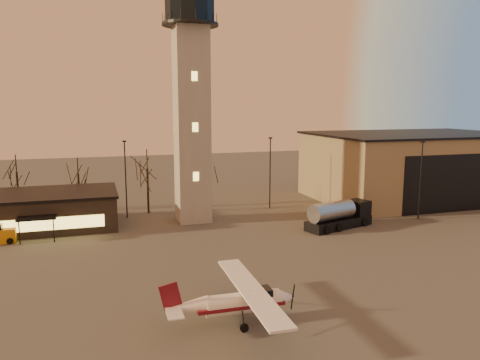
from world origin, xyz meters
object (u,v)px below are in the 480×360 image
object	(u,v)px
hangar	(413,166)
fuel_truck	(339,217)
cessna_front	(245,306)
terminal	(6,212)
control_tower	(191,91)

from	to	relation	value
hangar	fuel_truck	xyz separation A→B (m)	(-20.01, -12.69, -3.84)
cessna_front	fuel_truck	xyz separation A→B (m)	(18.40, 20.14, 0.15)
cessna_front	terminal	bearing A→B (deg)	123.77
terminal	hangar	bearing A→B (deg)	1.97
cessna_front	fuel_truck	bearing A→B (deg)	48.95
control_tower	terminal	bearing A→B (deg)	174.85
hangar	terminal	distance (m)	58.11
terminal	cessna_front	size ratio (longest dim) A/B	2.06
control_tower	cessna_front	size ratio (longest dim) A/B	2.65
terminal	cessna_front	bearing A→B (deg)	-57.58
fuel_truck	control_tower	bearing A→B (deg)	134.15
control_tower	hangar	distance (m)	37.90
terminal	fuel_truck	world-z (taller)	terminal
control_tower	cessna_front	bearing A→B (deg)	-94.77
terminal	fuel_truck	distance (m)	39.47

